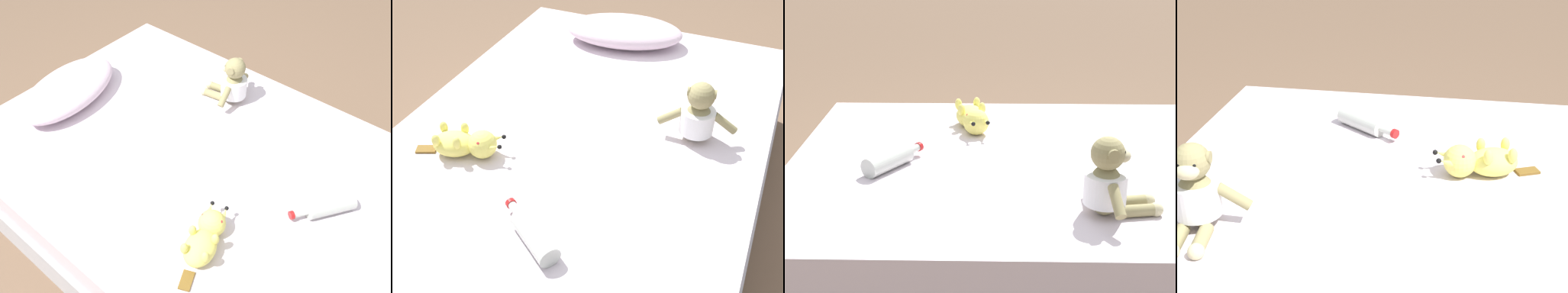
# 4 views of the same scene
# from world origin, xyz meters

# --- Properties ---
(ground_plane) EXTENTS (16.00, 16.00, 0.00)m
(ground_plane) POSITION_xyz_m (0.00, 0.00, 0.00)
(ground_plane) COLOR brown
(bed) EXTENTS (1.36, 1.92, 0.41)m
(bed) POSITION_xyz_m (0.00, 0.00, 0.20)
(bed) COLOR #B2B2B7
(bed) RESTS_ON ground_plane
(pillow) EXTENTS (0.60, 0.39, 0.12)m
(pillow) POSITION_xyz_m (-0.10, 0.71, 0.47)
(pillow) COLOR silver
(pillow) RESTS_ON bed
(plush_monkey) EXTENTS (0.29, 0.24, 0.24)m
(plush_monkey) POSITION_xyz_m (0.40, 0.10, 0.51)
(plush_monkey) COLOR #8E8456
(plush_monkey) RESTS_ON bed
(plush_yellow_creature) EXTENTS (0.33, 0.16, 0.10)m
(plush_yellow_creature) POSITION_xyz_m (-0.32, -0.30, 0.46)
(plush_yellow_creature) COLOR #EAE066
(plush_yellow_creature) RESTS_ON bed
(glass_bottle) EXTENTS (0.24, 0.19, 0.07)m
(glass_bottle) POSITION_xyz_m (0.09, -0.57, 0.44)
(glass_bottle) COLOR #B7BCB2
(glass_bottle) RESTS_ON bed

